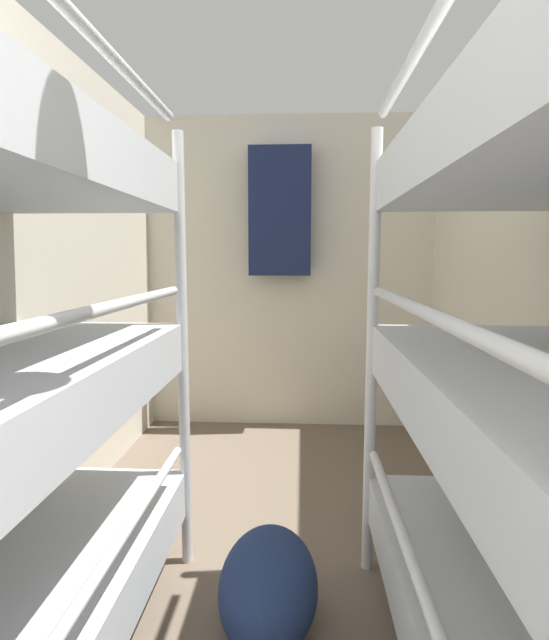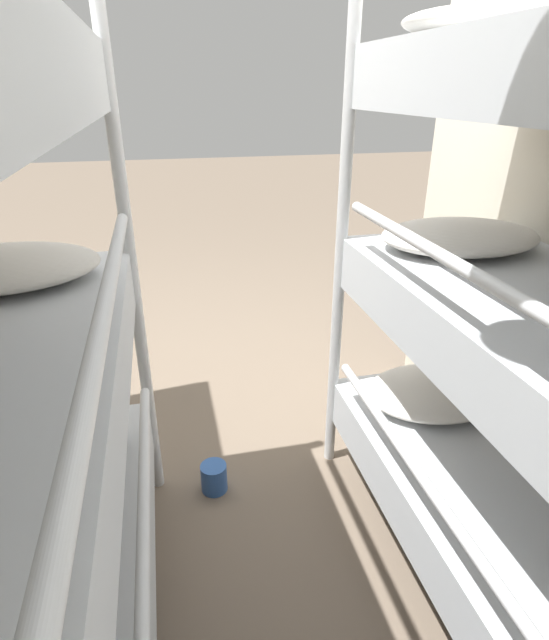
{
  "view_description": "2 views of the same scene",
  "coord_description": "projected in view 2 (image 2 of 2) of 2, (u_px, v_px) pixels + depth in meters",
  "views": [
    {
      "loc": [
        0.1,
        0.47,
        1.28
      ],
      "look_at": [
        -0.04,
        3.08,
        0.95
      ],
      "focal_mm": 28.0,
      "sensor_mm": 36.0,
      "label": 1
    },
    {
      "loc": [
        0.26,
        2.25,
        1.52
      ],
      "look_at": [
        -0.15,
        0.48,
        0.66
      ],
      "focal_mm": 28.0,
      "sensor_mm": 36.0,
      "label": 2
    }
  ],
  "objects": [
    {
      "name": "tin_can",
      "position": [
        214.0,
        477.0,
        2.05
      ],
      "size": [
        0.11,
        0.11,
        0.12
      ],
      "color": "#2D569E",
      "rests_on": "ground_plane"
    },
    {
      "name": "ground_plane",
      "position": [
        228.0,
        397.0,
        2.68
      ],
      "size": [
        20.0,
        20.0,
        0.0
      ],
      "primitive_type": "plane",
      "color": "#6B5B4C"
    }
  ]
}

